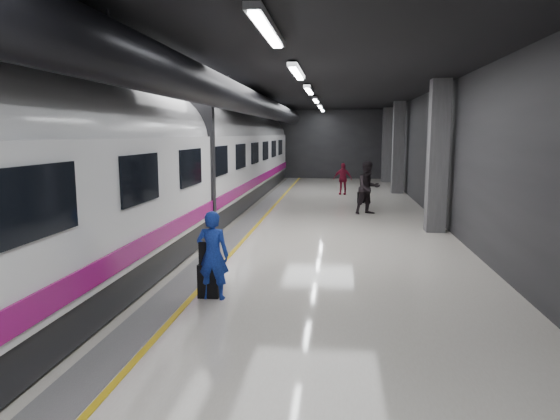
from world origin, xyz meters
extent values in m
plane|color=beige|center=(0.00, 0.00, 0.00)|extent=(40.00, 40.00, 0.00)
cube|color=black|center=(0.00, 0.00, 4.50)|extent=(10.00, 40.00, 0.02)
cube|color=#28282B|center=(0.00, 20.00, 2.25)|extent=(10.00, 0.02, 4.50)
cube|color=#28282B|center=(-5.00, 0.00, 2.25)|extent=(0.02, 40.00, 4.50)
cube|color=#28282B|center=(5.00, 0.00, 2.25)|extent=(0.02, 40.00, 4.50)
cube|color=slate|center=(-1.35, 0.00, 0.01)|extent=(0.65, 39.80, 0.01)
cube|color=gold|center=(-0.95, 0.00, 0.01)|extent=(0.10, 39.80, 0.01)
cylinder|color=black|center=(-1.30, 0.00, 3.95)|extent=(0.80, 38.00, 0.80)
cube|color=silver|center=(0.60, -6.00, 4.40)|extent=(0.22, 2.60, 0.10)
cube|color=silver|center=(0.60, -1.00, 4.40)|extent=(0.22, 2.60, 0.10)
cube|color=silver|center=(0.60, 4.00, 4.40)|extent=(0.22, 2.60, 0.10)
cube|color=silver|center=(0.60, 9.00, 4.40)|extent=(0.22, 2.60, 0.10)
cube|color=silver|center=(0.60, 14.00, 4.40)|extent=(0.22, 2.60, 0.10)
cube|color=silver|center=(0.60, 18.00, 4.40)|extent=(0.22, 2.60, 0.10)
cube|color=#515154|center=(4.55, 2.00, 2.25)|extent=(0.55, 0.55, 4.50)
cube|color=#515154|center=(4.55, 12.00, 2.25)|extent=(0.55, 0.55, 4.50)
cube|color=#515154|center=(4.55, 18.00, 2.25)|extent=(0.55, 0.55, 4.50)
cube|color=black|center=(-3.25, 0.00, 0.35)|extent=(2.80, 38.00, 0.60)
cube|color=white|center=(-3.25, 0.00, 1.75)|extent=(2.90, 38.00, 2.20)
cylinder|color=white|center=(-3.25, 0.00, 2.70)|extent=(2.80, 38.00, 2.80)
cube|color=#8F0D65|center=(-1.78, 0.00, 0.95)|extent=(0.04, 38.00, 0.35)
cube|color=black|center=(-3.25, 0.00, 2.00)|extent=(3.05, 0.25, 3.80)
cube|color=black|center=(-1.78, -8.00, 2.15)|extent=(0.05, 1.60, 0.85)
cube|color=black|center=(-1.78, -5.00, 2.15)|extent=(0.05, 1.60, 0.85)
cube|color=black|center=(-1.78, -2.00, 2.15)|extent=(0.05, 1.60, 0.85)
cube|color=black|center=(-1.78, 1.00, 2.15)|extent=(0.05, 1.60, 0.85)
cube|color=black|center=(-1.78, 4.00, 2.15)|extent=(0.05, 1.60, 0.85)
cube|color=black|center=(-1.78, 7.00, 2.15)|extent=(0.05, 1.60, 0.85)
cube|color=black|center=(-1.78, 10.00, 2.15)|extent=(0.05, 1.60, 0.85)
cube|color=black|center=(-1.78, 13.00, 2.15)|extent=(0.05, 1.60, 0.85)
cube|color=black|center=(-1.78, 16.00, 2.15)|extent=(0.05, 1.60, 0.85)
imported|color=blue|center=(-0.55, -4.90, 0.80)|extent=(0.60, 0.41, 1.59)
cube|color=black|center=(-0.65, -4.82, 0.31)|extent=(0.38, 0.24, 0.61)
cube|color=black|center=(-0.67, -4.79, 0.82)|extent=(0.35, 0.24, 0.42)
imported|color=black|center=(2.72, 5.07, 0.97)|extent=(1.18, 1.09, 1.94)
imported|color=maroon|center=(1.85, 11.09, 0.76)|extent=(0.94, 0.51, 1.53)
cube|color=black|center=(2.62, 8.15, 0.23)|extent=(0.33, 0.23, 0.46)
camera|label=1|loc=(1.63, -13.30, 2.92)|focal=32.00mm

